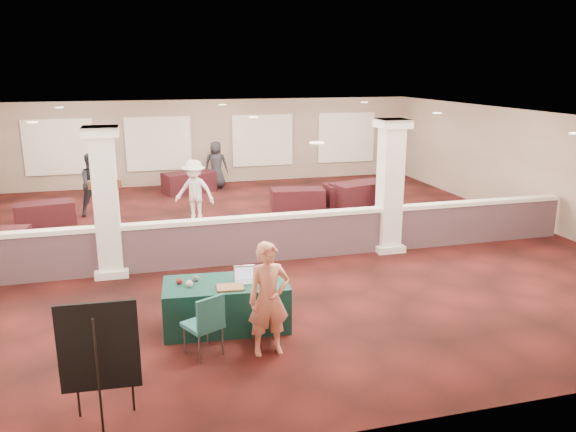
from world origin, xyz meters
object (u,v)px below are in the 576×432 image
object	(u,v)px
woman	(269,299)
attendee_b	(195,192)
conf_chair_main	(266,318)
conf_chair_side	(206,321)
far_table_front_right	(360,194)
far_table_back_center	(189,182)
attendee_d	(216,165)
far_table_back_right	(351,194)
far_table_back_left	(45,213)
attendee_c	(392,188)
easel_board	(99,348)
attendee_a	(94,184)
far_table_front_center	(298,199)
near_table	(226,305)

from	to	relation	value
woman	attendee_b	xyz separation A→B (m)	(-0.28, 8.08, 0.01)
conf_chair_main	conf_chair_side	world-z (taller)	conf_chair_side
woman	far_table_front_right	xyz separation A→B (m)	(5.12, 8.77, -0.53)
far_table_back_center	attendee_d	world-z (taller)	attendee_d
far_table_back_right	far_table_back_left	bearing A→B (deg)	180.00
far_table_back_left	attendee_c	xyz separation A→B (m)	(10.06, -1.52, 0.50)
easel_board	attendee_b	size ratio (longest dim) A/B	0.90
attendee_a	attendee_c	xyz separation A→B (m)	(8.72, -2.32, -0.12)
far_table_front_right	far_table_back_center	distance (m)	6.25
easel_board	far_table_back_center	xyz separation A→B (m)	(2.35, 13.50, -0.68)
conf_chair_side	attendee_b	distance (m)	7.98
far_table_front_center	conf_chair_main	bearing A→B (deg)	-109.28
easel_board	far_table_back_center	distance (m)	13.72
far_table_back_right	attendee_a	xyz separation A→B (m)	(-7.99, 0.80, 0.60)
woman	far_table_back_left	world-z (taller)	woman
woman	attendee_a	bearing A→B (deg)	105.10
conf_chair_main	far_table_back_center	xyz separation A→B (m)	(-0.06, 12.09, -0.14)
conf_chair_side	attendee_a	size ratio (longest dim) A/B	0.54
woman	easel_board	bearing A→B (deg)	-155.75
attendee_c	attendee_d	bearing A→B (deg)	85.01
conf_chair_main	attendee_a	bearing A→B (deg)	111.27
easel_board	attendee_d	size ratio (longest dim) A/B	0.94
attendee_a	attendee_c	distance (m)	9.03
easel_board	far_table_front_right	xyz separation A→B (m)	(7.53, 10.00, -0.66)
easel_board	attendee_d	distance (m)	14.41
easel_board	conf_chair_main	bearing A→B (deg)	33.83
far_table_back_left	attendee_c	distance (m)	10.18
attendee_b	woman	bearing A→B (deg)	-59.90
attendee_c	attendee_d	xyz separation A→B (m)	(-4.59, 5.32, 0.05)
far_table_front_center	far_table_back_center	bearing A→B (deg)	131.20
woman	far_table_front_right	distance (m)	10.17
far_table_back_left	attendee_c	bearing A→B (deg)	-8.57
far_table_front_right	attendee_b	world-z (taller)	attendee_b
woman	far_table_back_right	distance (m)	10.22
far_table_front_center	attendee_a	distance (m)	6.23
conf_chair_main	attendee_d	xyz separation A→B (m)	(1.01, 12.59, 0.37)
easel_board	attendee_a	bearing A→B (deg)	97.26
conf_chair_main	woman	xyz separation A→B (m)	(0.00, -0.18, 0.40)
far_table_front_right	far_table_back_center	xyz separation A→B (m)	(-5.18, 3.50, -0.02)
easel_board	conf_chair_side	bearing A→B (deg)	46.48
conf_chair_main	attendee_c	xyz separation A→B (m)	(5.61, 7.27, 0.32)
woman	attendee_a	world-z (taller)	attendee_a
far_table_back_center	far_table_back_right	bearing A→B (deg)	-33.78
conf_chair_main	far_table_back_right	distance (m)	10.05
far_table_back_center	conf_chair_main	bearing A→B (deg)	-89.72
far_table_back_center	conf_chair_side	bearing A→B (deg)	-94.20
attendee_a	attendee_b	size ratio (longest dim) A/B	1.03
near_table	attendee_d	distance (m)	11.78
far_table_back_center	attendee_c	size ratio (longest dim) A/B	1.09
far_table_front_right	attendee_d	distance (m)	5.75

